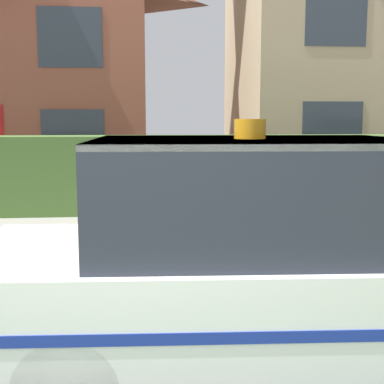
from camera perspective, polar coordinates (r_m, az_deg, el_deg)
road_strip at (r=5.12m, az=-8.12°, el=-12.98°), size 28.00×5.56×0.01m
garden_hedge at (r=10.38m, az=-0.53°, el=1.96°), size 11.45×0.89×1.48m
police_car at (r=3.78m, az=7.30°, el=-8.06°), size 4.11×1.77×1.81m
house_left at (r=15.42m, az=-19.10°, el=13.38°), size 7.63×5.58×6.64m
house_right at (r=15.95m, az=18.89°, el=14.65°), size 7.84×5.52×7.43m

